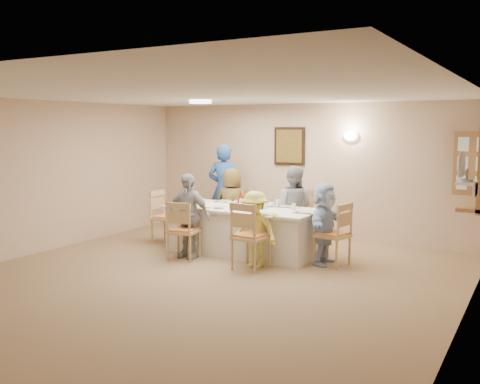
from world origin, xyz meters
The scene contains 48 objects.
ground centered at (0.00, 0.00, 0.00)m, with size 7.00×7.00×0.00m, color #95754C.
room_walls centered at (0.00, 0.00, 1.51)m, with size 7.00×7.00×7.00m.
wall_picture centered at (-0.30, 3.46, 1.70)m, with size 0.62×0.05×0.72m.
wall_sconce centered at (0.90, 3.44, 1.90)m, with size 0.26×0.09×0.18m, color white.
ceiling_light centered at (-1.00, 1.50, 2.47)m, with size 0.36×0.36×0.05m, color white.
hatch_sill centered at (3.09, 2.40, 0.97)m, with size 0.30×1.50×0.05m, color brown.
shutter_door centered at (2.95, 3.16, 1.50)m, with size 0.55×0.04×1.00m, color brown.
fan_shelf centered at (3.13, 1.05, 1.40)m, with size 0.22×0.36×0.03m, color white.
desk_fan centered at (3.10, 1.05, 1.55)m, with size 0.30×0.30×0.28m, color #A5A5A8, non-canonical shape.
dining_table centered at (-0.32, 1.68, 0.38)m, with size 2.51×1.06×0.76m, color silver.
chair_back_left centered at (-0.92, 2.48, 0.48)m, with size 0.46×0.46×0.95m, color tan, non-canonical shape.
chair_back_right centered at (0.28, 2.48, 0.50)m, with size 0.48×0.48×1.01m, color tan, non-canonical shape.
chair_front_left centered at (-0.92, 0.88, 0.47)m, with size 0.45×0.45×0.93m, color tan, non-canonical shape.
chair_front_right centered at (0.28, 0.88, 0.50)m, with size 0.48×0.48×1.00m, color tan, non-canonical shape.
chair_left_end centered at (-1.87, 1.68, 0.47)m, with size 0.45×0.45×0.94m, color tan, non-canonical shape.
chair_right_end centered at (1.23, 1.68, 0.48)m, with size 0.46×0.46×0.96m, color tan, non-canonical shape.
diner_back_left centered at (-0.92, 2.36, 0.67)m, with size 0.71×0.52×1.34m, color brown.
diner_back_right centered at (0.28, 2.36, 0.71)m, with size 0.76×0.63×1.42m, color gray.
diner_front_left centered at (-0.92, 1.00, 0.67)m, with size 0.80×0.35×1.34m, color #A3A3A3.
diner_front_right centered at (0.28, 1.00, 0.57)m, with size 0.78×0.50×1.14m, color #D8D550.
diner_right_end centered at (1.10, 1.68, 0.62)m, with size 0.37×1.15×1.23m, color #AEC7ED.
caregiver centered at (-1.37, 2.83, 0.87)m, with size 0.70×0.53×1.74m, color #264D96.
placemat_fl centered at (-0.92, 1.26, 0.76)m, with size 0.37×0.27×0.01m, color #472B19.
plate_fl centered at (-0.92, 1.26, 0.77)m, with size 0.26×0.26×0.02m, color white.
napkin_fl centered at (-0.74, 1.21, 0.77)m, with size 0.13×0.13×0.01m, color yellow.
placemat_fr centered at (0.28, 1.26, 0.76)m, with size 0.34×0.25×0.01m, color #472B19.
plate_fr centered at (0.28, 1.26, 0.77)m, with size 0.22×0.22×0.01m, color white.
napkin_fr centered at (0.46, 1.21, 0.77)m, with size 0.14×0.14×0.01m, color yellow.
placemat_bl centered at (-0.92, 2.10, 0.76)m, with size 0.33×0.25×0.01m, color #472B19.
plate_bl centered at (-0.92, 2.10, 0.77)m, with size 0.24×0.24×0.02m, color white.
napkin_bl centered at (-0.74, 2.05, 0.77)m, with size 0.15×0.15×0.01m, color yellow.
placemat_br centered at (0.28, 2.10, 0.76)m, with size 0.37×0.28×0.01m, color #472B19.
plate_br centered at (0.28, 2.10, 0.77)m, with size 0.24×0.24×0.02m, color white.
napkin_br centered at (0.46, 2.05, 0.77)m, with size 0.14×0.14×0.01m, color yellow.
placemat_le centered at (-1.42, 1.68, 0.76)m, with size 0.35×0.26×0.01m, color #472B19.
plate_le centered at (-1.42, 1.68, 0.77)m, with size 0.25×0.25×0.02m, color white.
napkin_le centered at (-1.24, 1.63, 0.77)m, with size 0.14×0.14×0.01m, color yellow.
placemat_re centered at (0.80, 1.68, 0.76)m, with size 0.34×0.26×0.01m, color #472B19.
plate_re centered at (0.80, 1.68, 0.77)m, with size 0.24×0.24×0.02m, color white.
napkin_re centered at (0.98, 1.63, 0.77)m, with size 0.14×0.14×0.01m, color yellow.
teacup_a centered at (-1.08, 1.35, 0.80)m, with size 0.12×0.12×0.08m, color white.
teacup_b centered at (0.08, 2.20, 0.81)m, with size 0.12×0.12×0.09m, color white.
bowl_a centered at (-0.58, 1.39, 0.78)m, with size 0.25×0.25×0.05m, color white.
bowl_b centered at (0.02, 1.95, 0.79)m, with size 0.23×0.23×0.07m, color white.
condiment_ketchup centered at (-0.35, 1.67, 0.89)m, with size 0.10×0.10×0.25m, color #A71D0E.
condiment_brown centered at (-0.24, 1.73, 0.87)m, with size 0.13×0.13×0.22m, color #523216.
condiment_malt centered at (-0.23, 1.64, 0.83)m, with size 0.12×0.12×0.15m, color #523216.
drinking_glass centered at (-0.47, 1.73, 0.82)m, with size 0.06×0.06×0.10m, color silver.
Camera 1 is at (3.93, -5.82, 2.08)m, focal length 40.00 mm.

